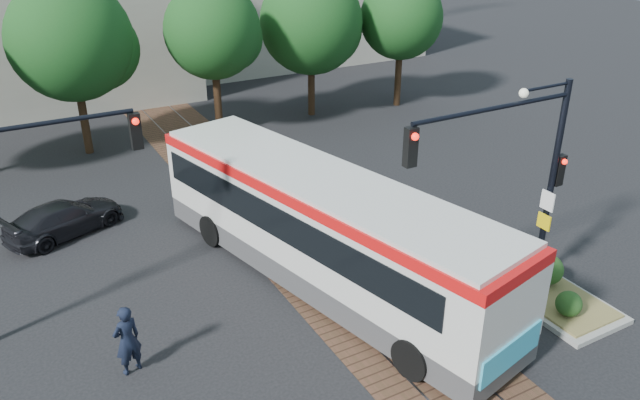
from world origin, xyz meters
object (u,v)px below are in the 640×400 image
Objects in this scene: officer at (127,340)px; parked_car at (64,218)px; traffic_island at (531,277)px; signal_pole_left at (1,201)px; signal_pole_main at (524,162)px; city_bus at (321,224)px.

officer is 0.46× the size of parked_car.
signal_pole_left reaches higher than traffic_island.
signal_pole_main is 10.98m from officer.
parked_car is at bearing 136.29° from signal_pole_main.
city_bus is 2.17× the size of signal_pole_main.
parked_car is at bearing 138.52° from traffic_island.
city_bus reaches higher than parked_car.
signal_pole_left is 4.52m from officer.
city_bus is 6.43m from traffic_island.
city_bus is at bearing -10.91° from signal_pole_left.
signal_pole_left reaches higher than city_bus.
traffic_island is (5.25, -3.36, -1.58)m from city_bus.
parked_car is (-10.53, 10.07, -3.57)m from signal_pole_main.
signal_pole_main reaches higher than parked_car.
officer is (1.92, -2.85, -2.93)m from signal_pole_left.
city_bus is 7.00× the size of officer.
city_bus is 8.32m from signal_pole_left.
city_bus is at bearing -159.51° from parked_car.
traffic_island is 0.87× the size of signal_pole_main.
parked_car is (1.70, 5.26, -3.28)m from signal_pole_left.
officer is at bearing 179.49° from city_bus.
officer is (-11.27, 2.05, 0.60)m from traffic_island.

